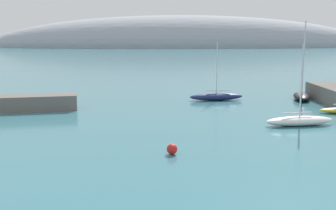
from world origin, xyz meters
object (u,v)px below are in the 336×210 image
Objects in this scene: mooring_buoy_red at (172,149)px; sailboat_navy_outer_mooring at (216,96)px; sailboat_black_mid_mooring at (302,95)px; sailboat_white_near_shore at (299,120)px.

sailboat_navy_outer_mooring is at bearing 74.81° from mooring_buoy_red.
sailboat_black_mid_mooring is 13.04× the size of mooring_buoy_red.
mooring_buoy_red is (-19.04, -25.93, -0.20)m from sailboat_black_mid_mooring.
mooring_buoy_red is (-13.30, -9.82, -0.12)m from sailboat_white_near_shore.
sailboat_white_near_shore is 0.76× the size of sailboat_black_mid_mooring.
sailboat_black_mid_mooring is at bearing 62.24° from sailboat_white_near_shore.
sailboat_white_near_shore is 17.21m from sailboat_navy_outer_mooring.
sailboat_black_mid_mooring is at bearing 53.70° from mooring_buoy_red.
sailboat_white_near_shore is at bearing -7.48° from sailboat_black_mid_mooring.
sailboat_black_mid_mooring reaches higher than mooring_buoy_red.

